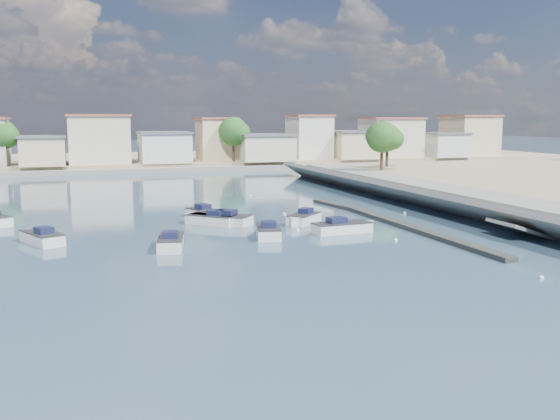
% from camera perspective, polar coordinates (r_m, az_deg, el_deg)
% --- Properties ---
extents(ground, '(400.00, 400.00, 0.00)m').
position_cam_1_polar(ground, '(77.78, -3.96, 1.68)').
color(ground, '#314B63').
rests_on(ground, ground).
extents(seawall_walkway, '(5.00, 90.00, 1.80)m').
position_cam_1_polar(seawall_walkway, '(61.29, 19.64, 0.25)').
color(seawall_walkway, slate).
rests_on(seawall_walkway, ground).
extents(breakwater, '(2.00, 31.02, 0.35)m').
position_cam_1_polar(breakwater, '(54.84, 10.16, -1.07)').
color(breakwater, black).
rests_on(breakwater, ground).
extents(far_shore_land, '(160.00, 40.00, 1.40)m').
position_cam_1_polar(far_shore_land, '(128.58, -9.67, 4.53)').
color(far_shore_land, gray).
rests_on(far_shore_land, ground).
extents(far_shore_quay, '(160.00, 2.50, 0.80)m').
position_cam_1_polar(far_shore_quay, '(107.93, -8.01, 3.70)').
color(far_shore_quay, slate).
rests_on(far_shore_quay, ground).
extents(far_town, '(113.01, 12.80, 8.35)m').
position_cam_1_polar(far_town, '(115.75, -3.32, 6.32)').
color(far_town, beige).
rests_on(far_town, far_shore_land).
extents(shore_trees, '(74.56, 38.32, 7.92)m').
position_cam_1_polar(shore_trees, '(106.59, -3.35, 6.84)').
color(shore_trees, '#38281E').
rests_on(shore_trees, ground).
extents(motorboat_a, '(3.35, 4.74, 1.48)m').
position_cam_1_polar(motorboat_a, '(48.84, -21.03, -2.41)').
color(motorboat_a, silver).
rests_on(motorboat_a, ground).
extents(motorboat_b, '(2.69, 4.90, 1.48)m').
position_cam_1_polar(motorboat_b, '(48.25, -1.12, -1.97)').
color(motorboat_b, silver).
rests_on(motorboat_b, ground).
extents(motorboat_c, '(5.39, 5.19, 1.48)m').
position_cam_1_polar(motorboat_c, '(54.21, -5.72, -0.86)').
color(motorboat_c, silver).
rests_on(motorboat_c, ground).
extents(motorboat_d, '(3.90, 3.85, 1.48)m').
position_cam_1_polar(motorboat_d, '(54.05, 2.10, -0.85)').
color(motorboat_d, silver).
rests_on(motorboat_d, ground).
extents(motorboat_e, '(2.51, 4.84, 1.48)m').
position_cam_1_polar(motorboat_e, '(44.72, -9.93, -2.92)').
color(motorboat_e, silver).
rests_on(motorboat_e, ground).
extents(motorboat_f, '(4.37, 4.20, 1.48)m').
position_cam_1_polar(motorboat_f, '(54.01, -6.50, -0.91)').
color(motorboat_f, silver).
rests_on(motorboat_f, ground).
extents(motorboat_g, '(3.26, 4.92, 1.48)m').
position_cam_1_polar(motorboat_g, '(57.06, -6.68, -0.41)').
color(motorboat_g, silver).
rests_on(motorboat_g, ground).
extents(motorboat_h, '(5.37, 2.35, 1.48)m').
position_cam_1_polar(motorboat_h, '(50.07, 5.92, -1.63)').
color(motorboat_h, silver).
rests_on(motorboat_h, ground).
extents(mooring_buoys, '(13.19, 41.77, 0.31)m').
position_cam_1_polar(mooring_buoys, '(54.24, 5.97, -1.21)').
color(mooring_buoys, white).
rests_on(mooring_buoys, ground).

